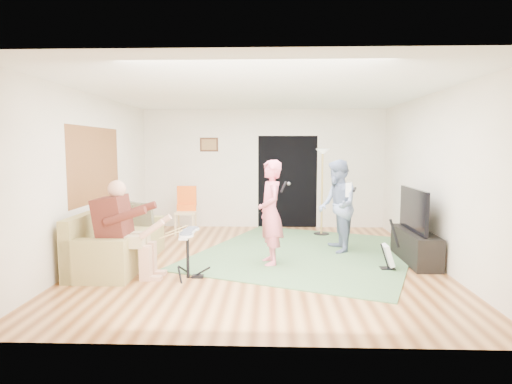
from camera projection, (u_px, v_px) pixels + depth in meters
floor at (260, 261)px, 6.95m from camera, size 6.00×6.00×0.00m
walls at (260, 178)px, 6.81m from camera, size 5.50×6.00×2.70m
ceiling at (260, 92)px, 6.67m from camera, size 6.00×6.00×0.00m
window_blinds at (95, 165)px, 7.08m from camera, size 0.00×2.05×2.05m
doorway at (287, 182)px, 9.80m from camera, size 2.10×0.00×2.10m
picture_frame at (209, 145)px, 9.77m from camera, size 0.42×0.03×0.32m
area_rug at (306, 253)px, 7.46m from camera, size 4.60×4.86×0.02m
sofa at (114, 246)px, 6.72m from camera, size 0.88×2.14×0.87m
drummer at (127, 240)px, 6.03m from camera, size 0.90×0.50×1.38m
drum_kit at (188, 257)px, 6.03m from camera, size 0.37×0.67×0.69m
singer at (270, 213)px, 6.68m from camera, size 0.52×0.67×1.65m
microphone at (283, 187)px, 6.63m from camera, size 0.06×0.06×0.24m
guitarist at (337, 206)px, 7.49m from camera, size 0.66×0.82×1.63m
guitar_held at (349, 189)px, 7.45m from camera, size 0.26×0.61×0.26m
guitar_spare at (388, 255)px, 6.43m from camera, size 0.28×0.25×0.78m
torchiere_lamp at (322, 176)px, 8.90m from camera, size 0.32×0.32×1.81m
dining_chair at (186, 217)px, 9.09m from camera, size 0.44×0.46×1.01m
tv_cabinet at (415, 246)px, 6.88m from camera, size 0.40×1.40×0.50m
television at (414, 210)px, 6.82m from camera, size 0.06×1.21×0.68m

